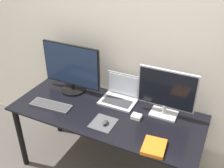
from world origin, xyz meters
TOP-DOWN VIEW (x-y plane):
  - wall_back at (0.00, 0.80)m, footprint 7.00×0.05m
  - desk at (0.00, 0.37)m, footprint 1.79×0.74m
  - monitor_left at (-0.48, 0.56)m, footprint 0.63×0.25m
  - monitor_right at (0.49, 0.56)m, footprint 0.51×0.17m
  - laptop at (0.03, 0.61)m, footprint 0.34×0.25m
  - keyboard at (-0.52, 0.22)m, footprint 0.41×0.17m
  - mousepad at (0.06, 0.21)m, footprint 0.20×0.22m
  - mouse at (0.08, 0.20)m, footprint 0.04×0.07m
  - book at (0.55, 0.11)m, footprint 0.19×0.22m
  - power_brick at (0.29, 0.40)m, footprint 0.09×0.07m

SIDE VIEW (x-z plane):
  - desk at x=0.00m, z-range 0.26..1.02m
  - mousepad at x=0.06m, z-range 0.76..0.76m
  - keyboard at x=-0.52m, z-range 0.76..0.77m
  - book at x=0.55m, z-range 0.76..0.79m
  - power_brick at x=0.29m, z-range 0.76..0.79m
  - mouse at x=0.08m, z-range 0.76..0.80m
  - laptop at x=0.03m, z-range 0.69..0.95m
  - monitor_right at x=0.49m, z-range 0.77..1.22m
  - monitor_left at x=-0.48m, z-range 0.75..1.27m
  - wall_back at x=0.00m, z-range 0.00..2.50m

